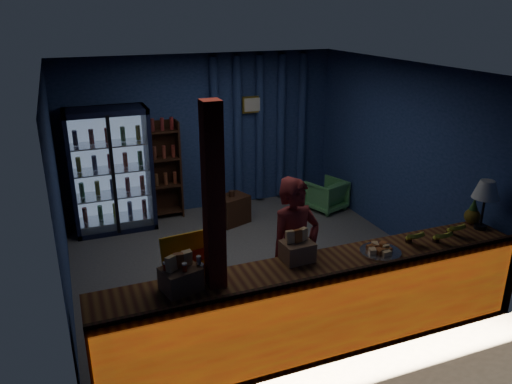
# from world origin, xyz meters

# --- Properties ---
(ground) EXTENTS (4.60, 4.60, 0.00)m
(ground) POSITION_xyz_m (0.00, 0.00, 0.00)
(ground) COLOR #515154
(ground) RESTS_ON ground
(room_walls) EXTENTS (4.60, 4.60, 4.60)m
(room_walls) POSITION_xyz_m (0.00, 0.00, 1.57)
(room_walls) COLOR navy
(room_walls) RESTS_ON ground
(counter) EXTENTS (4.40, 0.57, 0.99)m
(counter) POSITION_xyz_m (0.00, -1.91, 0.48)
(counter) COLOR brown
(counter) RESTS_ON ground
(support_post) EXTENTS (0.16, 0.16, 2.60)m
(support_post) POSITION_xyz_m (-1.05, -1.90, 1.30)
(support_post) COLOR maroon
(support_post) RESTS_ON ground
(beverage_cooler) EXTENTS (1.20, 0.62, 1.90)m
(beverage_cooler) POSITION_xyz_m (-1.55, 1.92, 0.93)
(beverage_cooler) COLOR black
(beverage_cooler) RESTS_ON ground
(bottle_shelf) EXTENTS (0.50, 0.28, 1.60)m
(bottle_shelf) POSITION_xyz_m (-0.70, 2.06, 0.79)
(bottle_shelf) COLOR #3B1B12
(bottle_shelf) RESTS_ON ground
(curtain_folds) EXTENTS (1.74, 0.14, 2.50)m
(curtain_folds) POSITION_xyz_m (1.00, 2.14, 1.30)
(curtain_folds) COLOR navy
(curtain_folds) RESTS_ON room_walls
(framed_picture) EXTENTS (0.36, 0.04, 0.28)m
(framed_picture) POSITION_xyz_m (0.85, 2.10, 1.75)
(framed_picture) COLOR gold
(framed_picture) RESTS_ON room_walls
(shopkeeper) EXTENTS (0.68, 0.52, 1.67)m
(shopkeeper) POSITION_xyz_m (-0.04, -1.42, 0.84)
(shopkeeper) COLOR maroon
(shopkeeper) RESTS_ON ground
(green_chair) EXTENTS (0.72, 0.73, 0.52)m
(green_chair) POSITION_xyz_m (1.90, 1.32, 0.26)
(green_chair) COLOR #51A259
(green_chair) RESTS_ON ground
(side_table) EXTENTS (0.60, 0.52, 0.55)m
(side_table) POSITION_xyz_m (0.21, 1.37, 0.23)
(side_table) COLOR #3B1B12
(side_table) RESTS_ON ground
(yellow_sign) EXTENTS (0.55, 0.17, 0.43)m
(yellow_sign) POSITION_xyz_m (-1.22, -1.69, 1.17)
(yellow_sign) COLOR #FFB20D
(yellow_sign) RESTS_ON counter
(soda_bottles) EXTENTS (0.53, 0.17, 0.29)m
(soda_bottles) POSITION_xyz_m (-1.26, -1.89, 1.07)
(soda_bottles) COLOR red
(soda_bottles) RESTS_ON counter
(snack_box_left) EXTENTS (0.38, 0.34, 0.34)m
(snack_box_left) POSITION_xyz_m (-1.36, -1.86, 1.07)
(snack_box_left) COLOR #9E754C
(snack_box_left) RESTS_ON counter
(snack_box_centre) EXTENTS (0.31, 0.26, 0.32)m
(snack_box_centre) POSITION_xyz_m (-0.18, -1.75, 1.06)
(snack_box_centre) COLOR #9E754C
(snack_box_centre) RESTS_ON counter
(pastry_tray) EXTENTS (0.42, 0.42, 0.07)m
(pastry_tray) POSITION_xyz_m (0.67, -1.93, 0.97)
(pastry_tray) COLOR silver
(pastry_tray) RESTS_ON counter
(banana_bunches) EXTENTS (0.79, 0.30, 0.17)m
(banana_bunches) POSITION_xyz_m (1.36, -1.90, 1.04)
(banana_bunches) COLOR yellow
(banana_bunches) RESTS_ON counter
(table_lamp) EXTENTS (0.29, 0.29, 0.57)m
(table_lamp) POSITION_xyz_m (2.05, -1.84, 1.39)
(table_lamp) COLOR black
(table_lamp) RESTS_ON counter
(pineapple) EXTENTS (0.18, 0.18, 0.31)m
(pineapple) POSITION_xyz_m (2.05, -1.71, 1.08)
(pineapple) COLOR olive
(pineapple) RESTS_ON counter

